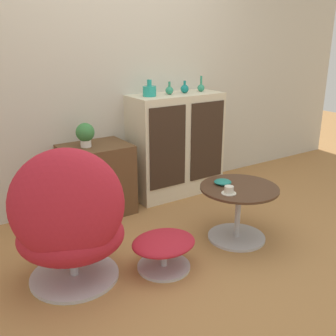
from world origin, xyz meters
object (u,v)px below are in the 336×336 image
(sideboard, at_px, (176,145))
(potted_plant, at_px, (85,134))
(vase_rightmost, at_px, (201,87))
(bowl, at_px, (223,182))
(egg_chair, at_px, (69,222))
(vase_inner_right, at_px, (185,89))
(ottoman, at_px, (164,246))
(teacup, at_px, (229,191))
(vase_leftmost, at_px, (149,91))
(vase_inner_left, at_px, (169,90))
(tv_console, at_px, (97,180))
(coffee_table, at_px, (238,208))

(sideboard, xyz_separation_m, potted_plant, (-0.97, -0.02, 0.25))
(vase_rightmost, xyz_separation_m, bowl, (-0.53, -0.98, -0.61))
(egg_chair, bearing_deg, vase_inner_right, 31.30)
(vase_rightmost, distance_m, bowl, 1.27)
(ottoman, relative_size, teacup, 4.11)
(vase_inner_right, bearing_deg, vase_leftmost, 180.00)
(egg_chair, bearing_deg, vase_leftmost, 39.23)
(egg_chair, height_order, bowl, egg_chair)
(ottoman, bearing_deg, teacup, -1.99)
(teacup, bearing_deg, vase_inner_right, 69.97)
(egg_chair, relative_size, vase_leftmost, 6.27)
(egg_chair, height_order, teacup, egg_chair)
(egg_chair, relative_size, ottoman, 2.09)
(vase_rightmost, relative_size, bowl, 1.14)
(ottoman, bearing_deg, vase_rightmost, 43.66)
(sideboard, distance_m, ottoman, 1.48)
(egg_chair, distance_m, vase_inner_right, 1.96)
(vase_inner_left, relative_size, teacup, 1.09)
(potted_plant, distance_m, bowl, 1.25)
(egg_chair, bearing_deg, tv_console, 57.67)
(sideboard, height_order, vase_inner_left, vase_inner_left)
(ottoman, bearing_deg, sideboard, 52.01)
(egg_chair, height_order, coffee_table, egg_chair)
(tv_console, height_order, ottoman, tv_console)
(vase_inner_left, distance_m, teacup, 1.33)
(teacup, distance_m, bowl, 0.20)
(potted_plant, bearing_deg, ottoman, -85.90)
(ottoman, bearing_deg, tv_console, 89.95)
(potted_plant, bearing_deg, tv_console, -0.49)
(egg_chair, relative_size, teacup, 8.61)
(coffee_table, relative_size, vase_leftmost, 3.99)
(ottoman, relative_size, coffee_table, 0.75)
(sideboard, relative_size, tv_console, 1.59)
(ottoman, xyz_separation_m, coffee_table, (0.73, 0.03, 0.10))
(sideboard, height_order, potted_plant, sideboard)
(vase_inner_right, relative_size, bowl, 0.87)
(egg_chair, relative_size, vase_rightmost, 6.19)
(tv_console, relative_size, ottoman, 1.40)
(potted_plant, height_order, teacup, potted_plant)
(sideboard, xyz_separation_m, tv_console, (-0.89, -0.02, -0.19))
(tv_console, distance_m, bowl, 1.17)
(coffee_table, bearing_deg, tv_console, 123.87)
(sideboard, height_order, bowl, sideboard)
(vase_inner_right, bearing_deg, potted_plant, -178.75)
(egg_chair, relative_size, vase_inner_left, 7.88)
(sideboard, height_order, vase_rightmost, vase_rightmost)
(coffee_table, relative_size, vase_rightmost, 3.94)
(tv_console, height_order, bowl, tv_console)
(vase_inner_left, relative_size, vase_inner_right, 1.03)
(coffee_table, height_order, vase_inner_left, vase_inner_left)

